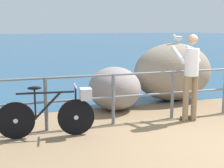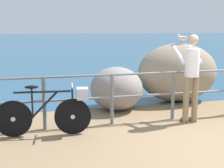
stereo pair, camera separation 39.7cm
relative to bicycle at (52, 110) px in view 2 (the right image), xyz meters
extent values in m
cube|color=#846B4C|center=(2.52, 18.63, -0.51)|extent=(120.00, 120.00, 0.10)
cube|color=navy|center=(2.52, 46.63, -0.46)|extent=(120.00, 90.00, 0.01)
cylinder|color=slate|center=(-0.11, 0.37, 0.05)|extent=(0.07, 0.07, 1.02)
cylinder|color=slate|center=(1.21, 0.37, 0.05)|extent=(0.07, 0.07, 1.02)
cylinder|color=slate|center=(2.52, 0.37, 0.05)|extent=(0.07, 0.07, 1.02)
cylinder|color=slate|center=(2.52, 0.37, 0.54)|extent=(7.91, 0.04, 0.04)
cylinder|color=slate|center=(2.52, 0.37, 0.09)|extent=(7.91, 0.04, 0.04)
cylinder|color=black|center=(-0.67, 0.07, -0.13)|extent=(0.66, 0.11, 0.66)
cylinder|color=#B7BCC6|center=(-0.67, 0.07, -0.13)|extent=(0.09, 0.06, 0.08)
cylinder|color=black|center=(0.37, -0.04, -0.13)|extent=(0.66, 0.11, 0.66)
cylinder|color=#B7BCC6|center=(0.37, -0.04, -0.13)|extent=(0.09, 0.06, 0.08)
cylinder|color=black|center=(-0.15, 0.02, 0.34)|extent=(0.99, 0.15, 0.04)
cylinder|color=black|center=(-0.12, 0.01, 0.10)|extent=(0.50, 0.09, 0.50)
cylinder|color=black|center=(-0.33, 0.04, 0.13)|extent=(0.03, 0.03, 0.53)
ellipsoid|color=black|center=(-0.33, 0.04, 0.43)|extent=(0.25, 0.13, 0.06)
cylinder|color=black|center=(0.37, -0.04, 0.15)|extent=(0.03, 0.03, 0.57)
cylinder|color=#B7BCC6|center=(0.37, -0.04, 0.44)|extent=(0.08, 0.48, 0.03)
cube|color=#B7BCC6|center=(0.55, -0.06, 0.29)|extent=(0.23, 0.26, 0.20)
cylinder|color=#8C7251|center=(2.67, 0.07, 0.01)|extent=(0.12, 0.12, 0.95)
ellipsoid|color=#513319|center=(2.67, 0.13, -0.42)|extent=(0.10, 0.26, 0.08)
cylinder|color=#8C7251|center=(2.87, 0.07, 0.01)|extent=(0.12, 0.12, 0.95)
ellipsoid|color=#513319|center=(2.87, 0.13, -0.42)|extent=(0.10, 0.26, 0.08)
cylinder|color=white|center=(2.77, 0.07, 0.76)|extent=(0.28, 0.28, 0.55)
sphere|color=tan|center=(2.77, 0.07, 1.22)|extent=(0.20, 0.20, 0.20)
cylinder|color=white|center=(2.59, 0.30, 0.90)|extent=(0.08, 0.52, 0.34)
cylinder|color=white|center=(2.95, 0.30, 0.90)|extent=(0.08, 0.52, 0.34)
ellipsoid|color=gray|center=(3.37, 1.88, 0.29)|extent=(2.14, 1.42, 1.51)
ellipsoid|color=gray|center=(1.59, 1.43, 0.04)|extent=(1.23, 1.29, 1.01)
cylinder|color=gold|center=(3.43, 1.77, 1.07)|extent=(0.01, 0.01, 0.06)
cylinder|color=gold|center=(3.42, 1.81, 1.07)|extent=(0.01, 0.01, 0.06)
ellipsoid|color=white|center=(3.43, 1.79, 1.17)|extent=(0.27, 0.13, 0.13)
ellipsoid|color=#9E9EA3|center=(3.45, 1.79, 1.20)|extent=(0.25, 0.14, 0.06)
sphere|color=white|center=(3.31, 1.78, 1.24)|extent=(0.08, 0.08, 0.08)
cone|color=gold|center=(3.26, 1.78, 1.23)|extent=(0.05, 0.03, 0.02)
camera|label=1|loc=(-0.68, -5.34, 1.45)|focal=49.83mm
camera|label=2|loc=(-0.30, -5.45, 1.45)|focal=49.83mm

